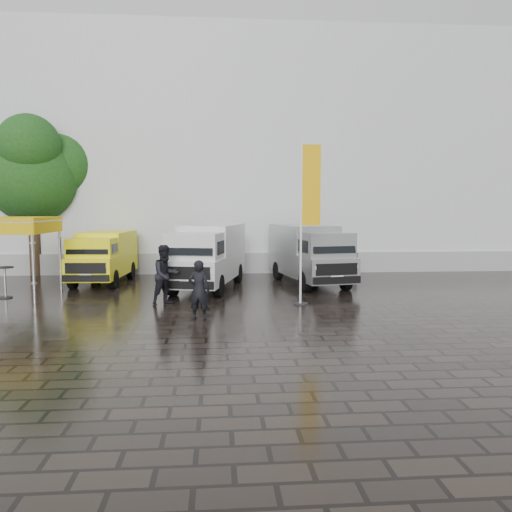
% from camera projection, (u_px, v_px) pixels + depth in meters
% --- Properties ---
extents(ground, '(120.00, 120.00, 0.00)m').
position_uv_depth(ground, '(280.00, 304.00, 16.50)').
color(ground, black).
rests_on(ground, ground).
extents(exhibition_hall, '(44.00, 16.00, 12.00)m').
position_uv_depth(exhibition_hall, '(281.00, 164.00, 31.97)').
color(exhibition_hall, silver).
rests_on(exhibition_hall, ground).
extents(hall_plinth, '(44.00, 0.15, 1.00)m').
position_uv_depth(hall_plinth, '(301.00, 263.00, 24.50)').
color(hall_plinth, gray).
rests_on(hall_plinth, ground).
extents(van_yellow, '(2.09, 4.77, 2.16)m').
position_uv_depth(van_yellow, '(104.00, 258.00, 20.98)').
color(van_yellow, '#FFF60D').
rests_on(van_yellow, ground).
extents(van_white, '(3.19, 6.05, 2.50)m').
position_uv_depth(van_white, '(208.00, 257.00, 19.60)').
color(van_white, silver).
rests_on(van_white, ground).
extents(van_silver, '(2.84, 5.89, 2.45)m').
position_uv_depth(van_silver, '(309.00, 255.00, 20.69)').
color(van_silver, '#A3A6A8').
rests_on(van_silver, ground).
extents(canopy_tent, '(3.05, 3.05, 2.84)m').
position_uv_depth(canopy_tent, '(4.00, 223.00, 17.60)').
color(canopy_tent, silver).
rests_on(canopy_tent, ground).
extents(flagpole, '(0.88, 0.50, 5.40)m').
position_uv_depth(flagpole, '(307.00, 211.00, 16.15)').
color(flagpole, black).
rests_on(flagpole, ground).
extents(tree, '(4.23, 4.26, 7.59)m').
position_uv_depth(tree, '(31.00, 172.00, 23.32)').
color(tree, black).
rests_on(tree, ground).
extents(cocktail_table, '(0.60, 0.60, 1.10)m').
position_uv_depth(cocktail_table, '(5.00, 282.00, 17.53)').
color(cocktail_table, black).
rests_on(cocktail_table, ground).
extents(wheelie_bin, '(0.70, 0.70, 0.99)m').
position_uv_depth(wheelie_bin, '(351.00, 263.00, 24.33)').
color(wheelie_bin, black).
rests_on(wheelie_bin, ground).
extents(person_front, '(0.70, 0.54, 1.70)m').
position_uv_depth(person_front, '(199.00, 290.00, 14.06)').
color(person_front, black).
rests_on(person_front, ground).
extents(person_tent, '(1.21, 1.17, 1.96)m').
position_uv_depth(person_tent, '(166.00, 275.00, 16.25)').
color(person_tent, black).
rests_on(person_tent, ground).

